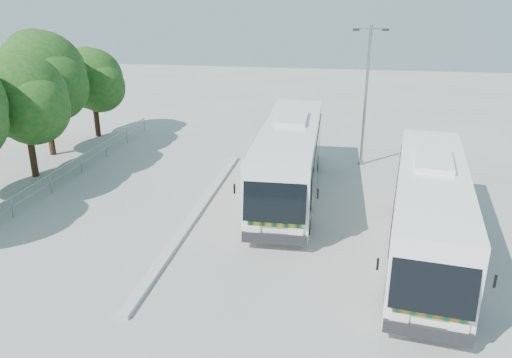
% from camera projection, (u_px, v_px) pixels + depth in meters
% --- Properties ---
extents(ground, '(100.00, 100.00, 0.00)m').
position_uv_depth(ground, '(239.00, 236.00, 20.02)').
color(ground, '#ABABA5').
rests_on(ground, ground).
extents(kerb_divider, '(0.40, 16.00, 0.15)m').
position_uv_depth(kerb_divider, '(198.00, 211.00, 22.22)').
color(kerb_divider, '#B2B2AD').
rests_on(kerb_divider, ground).
extents(railing, '(0.06, 22.00, 1.00)m').
position_uv_depth(railing, '(61.00, 172.00, 25.10)').
color(railing, gray).
rests_on(railing, ground).
extents(tree_far_c, '(4.97, 4.69, 6.49)m').
position_uv_depth(tree_far_c, '(25.00, 97.00, 25.24)').
color(tree_far_c, '#382314').
rests_on(tree_far_c, ground).
extents(tree_far_d, '(5.62, 5.30, 7.33)m').
position_uv_depth(tree_far_d, '(43.00, 75.00, 28.67)').
color(tree_far_d, '#382314').
rests_on(tree_far_d, ground).
extents(tree_far_e, '(4.54, 4.28, 5.92)m').
position_uv_depth(tree_far_e, '(93.00, 79.00, 33.03)').
color(tree_far_e, '#382314').
rests_on(tree_far_e, ground).
extents(coach_main, '(2.80, 12.36, 3.41)m').
position_uv_depth(coach_main, '(290.00, 157.00, 23.77)').
color(coach_main, silver).
rests_on(coach_main, ground).
extents(coach_adjacent, '(3.81, 11.91, 3.25)m').
position_uv_depth(coach_adjacent, '(429.00, 209.00, 18.18)').
color(coach_adjacent, white).
rests_on(coach_adjacent, ground).
extents(lamppost, '(1.87, 0.40, 7.66)m').
position_uv_depth(lamppost, '(366.00, 91.00, 27.15)').
color(lamppost, gray).
rests_on(lamppost, ground).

